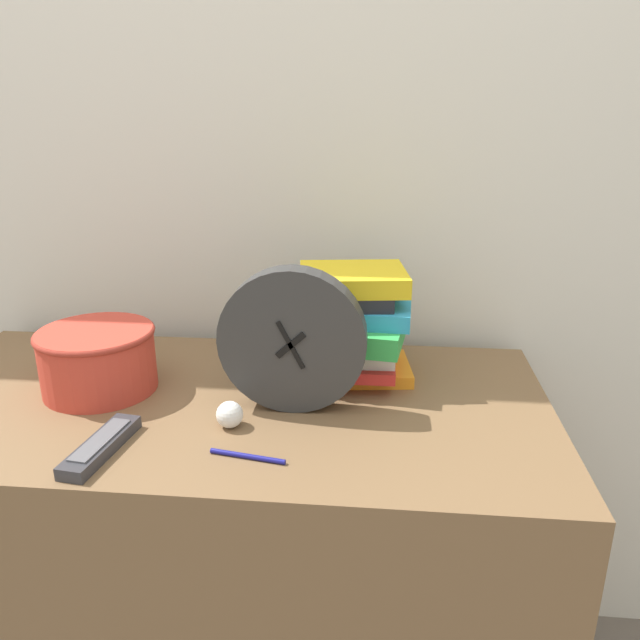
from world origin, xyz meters
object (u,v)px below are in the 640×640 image
at_px(basket, 98,357).
at_px(tv_remote, 101,446).
at_px(crumpled_paper_ball, 230,415).
at_px(pen, 248,456).
at_px(book_stack, 350,325).
at_px(desk_clock, 292,341).

distance_m(basket, tv_remote, 0.24).
xyz_separation_m(crumpled_paper_ball, pen, (0.05, -0.09, -0.02)).
distance_m(book_stack, tv_remote, 0.49).
distance_m(basket, crumpled_paper_ball, 0.30).
bearing_deg(tv_remote, desk_clock, 32.47).
bearing_deg(book_stack, desk_clock, -122.44).
bearing_deg(tv_remote, crumpled_paper_ball, 28.41).
bearing_deg(tv_remote, book_stack, 40.97).
height_order(basket, pen, basket).
bearing_deg(tv_remote, basket, 113.95).
bearing_deg(pen, desk_clock, 74.92).
bearing_deg(basket, pen, -33.09).
xyz_separation_m(book_stack, tv_remote, (-0.36, -0.32, -0.10)).
relative_size(tv_remote, crumpled_paper_ball, 3.94).
xyz_separation_m(basket, tv_remote, (0.09, -0.21, -0.05)).
bearing_deg(desk_clock, basket, 173.99).
distance_m(book_stack, pen, 0.36).
distance_m(desk_clock, crumpled_paper_ball, 0.16).
distance_m(basket, pen, 0.39).
height_order(basket, tv_remote, basket).
xyz_separation_m(desk_clock, basket, (-0.37, 0.04, -0.06)).
xyz_separation_m(tv_remote, pen, (0.23, 0.00, -0.01)).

